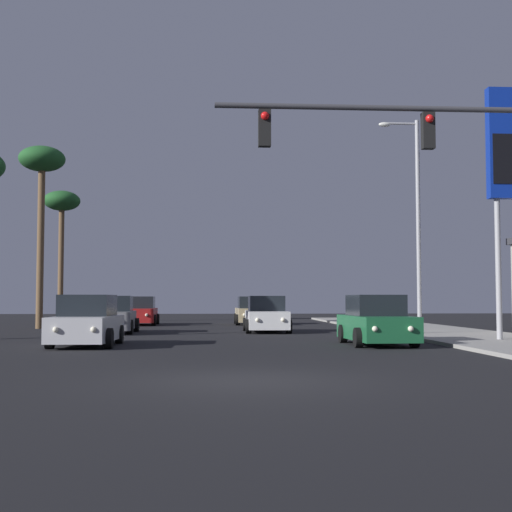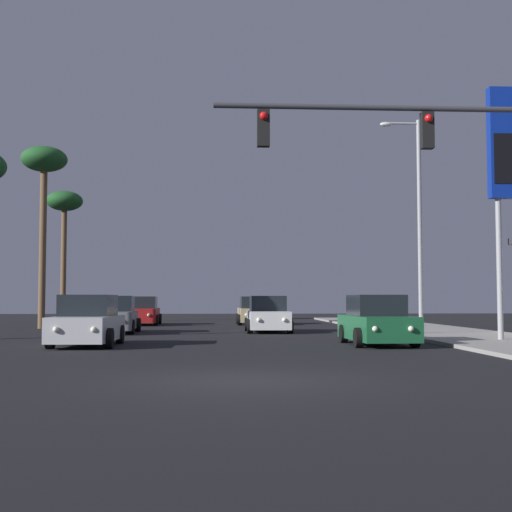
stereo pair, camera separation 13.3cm
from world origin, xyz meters
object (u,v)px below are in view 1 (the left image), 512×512
(car_tan, at_px, (252,312))
(palm_tree_mid, at_px, (42,170))
(car_red, at_px, (140,312))
(car_white, at_px, (266,316))
(car_silver, at_px, (87,323))
(traffic_light_mast, at_px, (446,167))
(car_green, at_px, (376,322))
(palm_tree_far, at_px, (62,208))
(car_grey, at_px, (113,316))
(street_lamp, at_px, (415,214))

(car_tan, distance_m, palm_tree_mid, 14.58)
(car_red, distance_m, car_white, 11.71)
(car_silver, distance_m, traffic_light_mast, 12.61)
(car_red, distance_m, traffic_light_mast, 27.80)
(car_white, xyz_separation_m, car_silver, (-6.65, -9.25, 0.00))
(car_red, bearing_deg, car_tan, -179.00)
(car_green, relative_size, car_silver, 1.00)
(palm_tree_mid, xyz_separation_m, palm_tree_far, (-1.00, 10.00, -0.75))
(car_grey, relative_size, car_red, 1.00)
(street_lamp, distance_m, palm_tree_far, 26.09)
(palm_tree_far, bearing_deg, palm_tree_mid, -84.28)
(car_silver, xyz_separation_m, palm_tree_far, (-5.79, 23.84, 6.79))
(car_red, xyz_separation_m, street_lamp, (12.73, -13.27, 4.36))
(car_red, relative_size, palm_tree_mid, 0.45)
(car_tan, bearing_deg, palm_tree_mid, 23.64)
(street_lamp, bearing_deg, traffic_light_mast, -102.96)
(traffic_light_mast, bearing_deg, car_grey, 122.86)
(car_grey, distance_m, traffic_light_mast, 19.09)
(traffic_light_mast, xyz_separation_m, palm_tree_mid, (-14.60, 20.68, 3.53))
(car_green, xyz_separation_m, street_lamp, (3.04, 5.64, 4.36))
(car_tan, distance_m, car_white, 9.80)
(car_red, relative_size, car_tan, 1.00)
(car_green, distance_m, car_red, 21.26)
(car_red, relative_size, palm_tree_far, 0.50)
(car_grey, bearing_deg, palm_tree_far, -72.17)
(car_tan, distance_m, car_silver, 20.15)
(car_white, height_order, traffic_light_mast, traffic_light_mast)
(car_grey, relative_size, car_silver, 1.00)
(car_green, xyz_separation_m, car_grey, (-9.94, 8.93, 0.00))
(car_silver, height_order, traffic_light_mast, traffic_light_mast)
(car_silver, relative_size, palm_tree_mid, 0.45)
(palm_tree_mid, distance_m, palm_tree_far, 10.08)
(car_green, height_order, car_grey, same)
(car_silver, bearing_deg, palm_tree_mid, -68.73)
(traffic_light_mast, distance_m, palm_tree_far, 34.53)
(car_white, height_order, palm_tree_mid, palm_tree_mid)
(car_red, height_order, car_silver, same)
(car_red, bearing_deg, palm_tree_far, -42.16)
(car_tan, height_order, palm_tree_mid, palm_tree_mid)
(car_grey, bearing_deg, traffic_light_mast, 120.64)
(street_lamp, xyz_separation_m, palm_tree_far, (-18.45, 18.29, 2.43))
(car_red, xyz_separation_m, palm_tree_far, (-5.72, 5.01, 6.79))
(car_green, bearing_deg, car_white, -74.60)
(car_white, relative_size, traffic_light_mast, 0.53)
(car_green, distance_m, palm_tree_far, 29.27)
(car_green, xyz_separation_m, car_silver, (-9.62, 0.09, 0.00))
(car_grey, xyz_separation_m, street_lamp, (12.98, -3.29, 4.36))
(traffic_light_mast, relative_size, palm_tree_far, 0.94)
(car_green, height_order, palm_tree_far, palm_tree_far)
(street_lamp, xyz_separation_m, palm_tree_mid, (-17.45, 8.29, 3.18))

